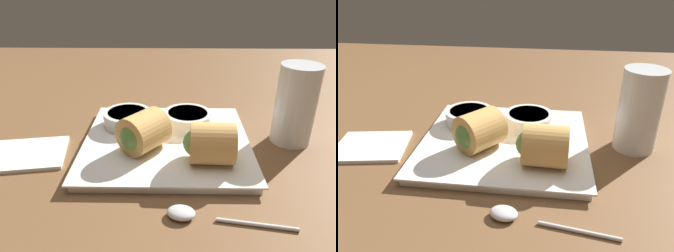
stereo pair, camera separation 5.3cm
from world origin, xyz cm
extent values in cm
cube|color=brown|center=(0.00, 0.00, 1.00)|extent=(180.00, 140.00, 2.00)
cube|color=white|center=(0.23, -2.03, 2.60)|extent=(26.68, 25.60, 1.20)
cube|color=white|center=(0.23, -2.03, 3.35)|extent=(27.75, 26.63, 0.30)
cylinder|color=#DBA356|center=(6.87, -8.86, 6.64)|extent=(6.75, 6.55, 6.29)
sphere|color=#6B9E47|center=(4.56, -8.77, 6.64)|extent=(4.09, 4.09, 4.09)
cylinder|color=#DBA356|center=(-3.54, -5.23, 6.64)|extent=(8.98, 9.01, 6.29)
sphere|color=#56843D|center=(-5.01, -7.01, 6.64)|extent=(4.09, 4.09, 4.09)
cylinder|color=silver|center=(3.70, 3.20, 4.85)|extent=(8.72, 8.72, 2.69)
cylinder|color=#DBBC89|center=(3.70, 3.20, 5.95)|extent=(7.15, 7.15, 0.48)
cylinder|color=silver|center=(-7.23, 3.21, 4.85)|extent=(8.72, 8.72, 2.69)
cylinder|color=#DBBC89|center=(-7.23, 3.21, 5.95)|extent=(7.15, 7.15, 0.48)
cylinder|color=silver|center=(11.25, -20.78, 2.25)|extent=(9.67, 2.08, 0.50)
ellipsoid|color=silver|center=(2.14, -19.27, 2.62)|extent=(3.97, 3.29, 1.24)
cube|color=white|center=(-22.56, -5.28, 2.30)|extent=(13.15, 11.70, 0.60)
cylinder|color=silver|center=(21.77, 0.62, 8.91)|extent=(6.81, 6.81, 13.81)
camera|label=1|loc=(1.04, -50.75, 30.47)|focal=35.00mm
camera|label=2|loc=(6.37, -50.37, 30.47)|focal=35.00mm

